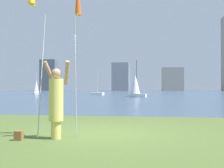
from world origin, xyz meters
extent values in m
cube|color=#384C60|center=(0.00, 62.05, -0.06)|extent=(120.00, 115.90, 0.12)
cube|color=#232D14|center=(0.00, 4.10, -0.02)|extent=(120.00, 0.70, 0.02)
cylinder|color=#D8CC66|center=(-1.10, -1.14, 0.21)|extent=(0.24, 0.24, 0.42)
cylinder|color=#D8CC66|center=(-1.10, -1.14, 0.93)|extent=(0.34, 0.34, 1.01)
sphere|color=tan|center=(-1.10, -1.14, 1.56)|extent=(0.24, 0.24, 0.24)
cylinder|color=tan|center=(-1.32, -1.00, 1.58)|extent=(0.25, 0.39, 0.58)
cylinder|color=tan|center=(-0.88, -1.00, 1.58)|extent=(0.25, 0.39, 0.58)
cylinder|color=#B2B2B7|center=(-1.53, -0.97, 1.55)|extent=(0.02, 0.48, 3.08)
sphere|color=yellow|center=(-1.53, -1.43, 3.11)|extent=(0.06, 0.06, 0.06)
cylinder|color=#B2B2B7|center=(-0.67, -0.97, 1.53)|extent=(0.02, 0.20, 3.05)
sphere|color=yellow|center=(-0.67, -0.79, 3.05)|extent=(0.06, 0.06, 0.06)
cube|color=brown|center=(-1.89, -1.45, 0.11)|extent=(0.19, 0.13, 0.22)
cube|color=white|center=(-7.18, 36.83, 0.21)|extent=(2.18, 1.42, 0.42)
cylinder|color=silver|center=(-7.18, 36.83, 2.15)|extent=(0.06, 0.06, 3.48)
cube|color=white|center=(-0.41, 28.40, 0.21)|extent=(2.66, 1.40, 0.42)
cylinder|color=#47474C|center=(-0.41, 28.40, 2.62)|extent=(0.08, 0.08, 4.41)
cone|color=white|center=(-0.60, 28.45, 1.79)|extent=(1.54, 1.54, 2.76)
cube|color=white|center=(-18.38, 38.21, 0.19)|extent=(1.59, 2.02, 0.38)
cylinder|color=silver|center=(-18.38, 38.21, 2.13)|extent=(0.06, 0.06, 3.50)
cone|color=white|center=(-18.45, 38.33, 1.56)|extent=(1.29, 1.29, 2.37)
cube|color=#565B66|center=(-39.19, 99.85, 6.29)|extent=(6.53, 4.62, 12.58)
cube|color=gray|center=(-9.27, 96.32, 5.29)|extent=(6.36, 6.57, 10.57)
cube|color=gray|center=(10.27, 97.98, 4.39)|extent=(7.88, 5.09, 8.78)
camera|label=1|loc=(1.09, -7.43, 1.22)|focal=43.81mm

